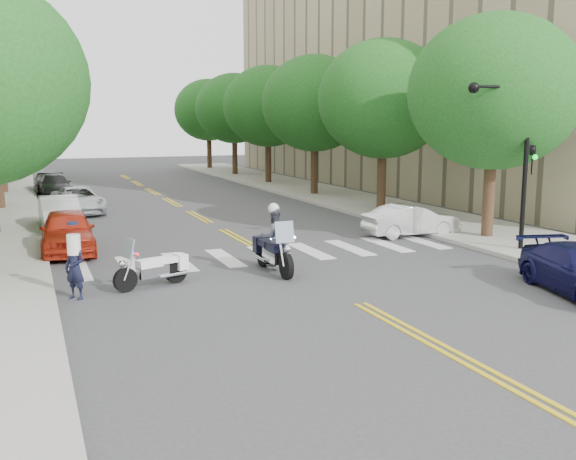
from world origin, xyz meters
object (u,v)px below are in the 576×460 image
officer_standing (75,268)px  convertible (411,220)px  motorcycle_parked (158,268)px  motorcycle_police (273,241)px

officer_standing → convertible: size_ratio=0.42×
motorcycle_parked → motorcycle_police: bearing=-103.1°
motorcycle_parked → convertible: size_ratio=0.56×
motorcycle_police → convertible: bearing=-154.1°
motorcycle_police → officer_standing: 5.81m
motorcycle_police → officer_standing: size_ratio=1.60×
motorcycle_police → officer_standing: (-5.74, -0.91, -0.13)m
motorcycle_parked → officer_standing: size_ratio=1.34×
motorcycle_parked → convertible: 11.55m
motorcycle_parked → officer_standing: officer_standing is taller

